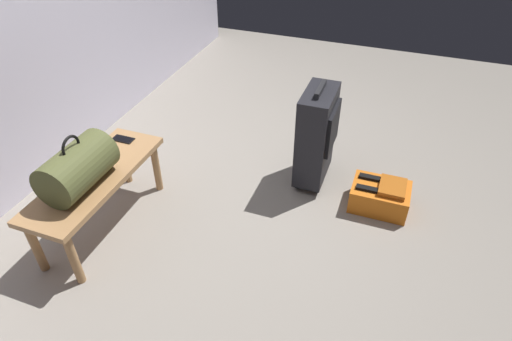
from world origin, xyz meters
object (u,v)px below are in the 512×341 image
object	(u,v)px
bench	(97,183)
suitcase_upright_charcoal	(316,135)
cell_phone	(123,139)
duffel_bag_olive	(77,167)
backpack_orange	(380,196)

from	to	relation	value
bench	suitcase_upright_charcoal	xyz separation A→B (m)	(0.92, -1.14, 0.04)
cell_phone	suitcase_upright_charcoal	size ratio (longest dim) A/B	0.19
duffel_bag_olive	backpack_orange	world-z (taller)	duffel_bag_olive
bench	backpack_orange	xyz separation A→B (m)	(0.79, -1.64, -0.25)
bench	backpack_orange	size ratio (longest dim) A/B	2.63
suitcase_upright_charcoal	bench	bearing A→B (deg)	129.07
duffel_bag_olive	suitcase_upright_charcoal	distance (m)	1.54
bench	duffel_bag_olive	xyz separation A→B (m)	(-0.11, 0.00, 0.20)
bench	cell_phone	bearing A→B (deg)	8.34
bench	duffel_bag_olive	size ratio (longest dim) A/B	2.27
duffel_bag_olive	cell_phone	world-z (taller)	duffel_bag_olive
bench	suitcase_upright_charcoal	world-z (taller)	suitcase_upright_charcoal
suitcase_upright_charcoal	backpack_orange	size ratio (longest dim) A/B	1.98
duffel_bag_olive	backpack_orange	size ratio (longest dim) A/B	1.16
suitcase_upright_charcoal	duffel_bag_olive	bearing A→B (deg)	132.15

